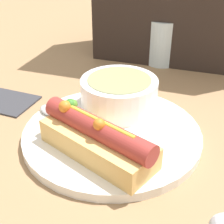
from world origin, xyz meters
TOP-DOWN VIEW (x-y plane):
  - ground_plane at (0.00, 0.00)m, footprint 4.00×4.00m
  - dinner_plate at (0.00, 0.00)m, footprint 0.25×0.25m
  - hot_dog at (-0.00, -0.06)m, footprint 0.16×0.11m
  - soup_bowl at (-0.01, 0.06)m, footprint 0.12×0.12m
  - spoon at (-0.08, -0.00)m, footprint 0.13×0.09m
  - drinking_glass at (0.01, 0.30)m, footprint 0.07×0.07m

SIDE VIEW (x-z plane):
  - ground_plane at x=0.00m, z-range 0.00..0.00m
  - dinner_plate at x=0.00m, z-range 0.00..0.01m
  - spoon at x=-0.08m, z-range 0.01..0.02m
  - hot_dog at x=0.00m, z-range 0.01..0.07m
  - soup_bowl at x=-0.01m, z-range 0.01..0.06m
  - drinking_glass at x=0.01m, z-range 0.00..0.09m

